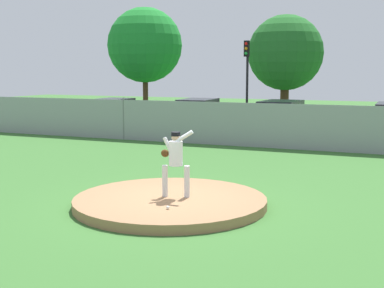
{
  "coord_description": "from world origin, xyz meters",
  "views": [
    {
      "loc": [
        5.14,
        -10.76,
        3.13
      ],
      "look_at": [
        -0.36,
        2.15,
        1.17
      ],
      "focal_mm": 49.11,
      "sensor_mm": 36.0,
      "label": 1
    }
  ],
  "objects_px": {
    "baseball": "(168,207)",
    "traffic_cone_orange": "(127,128)",
    "parked_car_silver": "(198,116)",
    "traffic_light_near": "(247,68)",
    "parked_car_navy": "(280,119)",
    "pitcher_youth": "(175,157)",
    "parked_car_charcoal": "(113,114)"
  },
  "relations": [
    {
      "from": "baseball",
      "to": "traffic_cone_orange",
      "type": "relative_size",
      "value": 0.13
    },
    {
      "from": "parked_car_silver",
      "to": "traffic_cone_orange",
      "type": "bearing_deg",
      "value": -139.1
    },
    {
      "from": "parked_car_silver",
      "to": "traffic_cone_orange",
      "type": "height_order",
      "value": "parked_car_silver"
    },
    {
      "from": "parked_car_silver",
      "to": "traffic_light_near",
      "type": "bearing_deg",
      "value": 69.69
    },
    {
      "from": "baseball",
      "to": "parked_car_silver",
      "type": "xyz_separation_m",
      "value": [
        -5.7,
        15.5,
        0.55
      ]
    },
    {
      "from": "baseball",
      "to": "parked_car_navy",
      "type": "xyz_separation_m",
      "value": [
        -1.23,
        15.12,
        0.56
      ]
    },
    {
      "from": "pitcher_youth",
      "to": "parked_car_charcoal",
      "type": "xyz_separation_m",
      "value": [
        -10.4,
        14.21,
        -0.38
      ]
    },
    {
      "from": "baseball",
      "to": "parked_car_silver",
      "type": "bearing_deg",
      "value": 110.2
    },
    {
      "from": "parked_car_navy",
      "to": "pitcher_youth",
      "type": "bearing_deg",
      "value": -86.26
    },
    {
      "from": "baseball",
      "to": "pitcher_youth",
      "type": "bearing_deg",
      "value": 106.37
    },
    {
      "from": "pitcher_youth",
      "to": "parked_car_silver",
      "type": "xyz_separation_m",
      "value": [
        -5.39,
        14.43,
        -0.35
      ]
    },
    {
      "from": "traffic_cone_orange",
      "to": "traffic_light_near",
      "type": "height_order",
      "value": "traffic_light_near"
    },
    {
      "from": "parked_car_navy",
      "to": "traffic_light_near",
      "type": "xyz_separation_m",
      "value": [
        -3.04,
        4.24,
        2.49
      ]
    },
    {
      "from": "pitcher_youth",
      "to": "parked_car_navy",
      "type": "relative_size",
      "value": 0.34
    },
    {
      "from": "pitcher_youth",
      "to": "parked_car_navy",
      "type": "bearing_deg",
      "value": 93.74
    },
    {
      "from": "pitcher_youth",
      "to": "parked_car_navy",
      "type": "distance_m",
      "value": 14.09
    },
    {
      "from": "traffic_cone_orange",
      "to": "traffic_light_near",
      "type": "xyz_separation_m",
      "value": [
        4.29,
        6.34,
        3.04
      ]
    },
    {
      "from": "pitcher_youth",
      "to": "baseball",
      "type": "distance_m",
      "value": 1.43
    },
    {
      "from": "traffic_cone_orange",
      "to": "pitcher_youth",
      "type": "bearing_deg",
      "value": -55.41
    },
    {
      "from": "parked_car_silver",
      "to": "baseball",
      "type": "bearing_deg",
      "value": -69.8
    },
    {
      "from": "pitcher_youth",
      "to": "parked_car_silver",
      "type": "relative_size",
      "value": 0.34
    },
    {
      "from": "pitcher_youth",
      "to": "traffic_cone_orange",
      "type": "bearing_deg",
      "value": 124.59
    },
    {
      "from": "parked_car_charcoal",
      "to": "parked_car_silver",
      "type": "bearing_deg",
      "value": 2.47
    },
    {
      "from": "parked_car_navy",
      "to": "traffic_light_near",
      "type": "height_order",
      "value": "traffic_light_near"
    },
    {
      "from": "parked_car_navy",
      "to": "parked_car_charcoal",
      "type": "height_order",
      "value": "parked_car_navy"
    },
    {
      "from": "parked_car_charcoal",
      "to": "baseball",
      "type": "bearing_deg",
      "value": -54.96
    },
    {
      "from": "parked_car_silver",
      "to": "parked_car_navy",
      "type": "height_order",
      "value": "parked_car_navy"
    },
    {
      "from": "parked_car_charcoal",
      "to": "traffic_cone_orange",
      "type": "bearing_deg",
      "value": -46.32
    },
    {
      "from": "baseball",
      "to": "parked_car_navy",
      "type": "distance_m",
      "value": 15.19
    },
    {
      "from": "parked_car_navy",
      "to": "traffic_cone_orange",
      "type": "bearing_deg",
      "value": -164.01
    },
    {
      "from": "baseball",
      "to": "traffic_cone_orange",
      "type": "distance_m",
      "value": 15.59
    },
    {
      "from": "pitcher_youth",
      "to": "parked_car_silver",
      "type": "bearing_deg",
      "value": 110.47
    }
  ]
}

